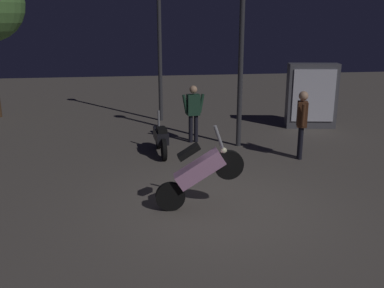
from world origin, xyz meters
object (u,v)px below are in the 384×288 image
object	(u,v)px
motorcycle_pink_foreground	(199,172)
person_bystander_far	(302,119)
motorcycle_black_parked_left	(161,138)
kiosk_billboard	(312,96)
streetlamp_far	(159,20)
person_rider_beside	(193,109)
streetlamp_near	(242,28)

from	to	relation	value
motorcycle_pink_foreground	person_bystander_far	xyz separation A→B (m)	(3.05, 2.71, 0.31)
motorcycle_black_parked_left	kiosk_billboard	xyz separation A→B (m)	(5.11, 2.27, 0.61)
kiosk_billboard	streetlamp_far	bearing A→B (deg)	-10.11
motorcycle_pink_foreground	person_rider_beside	size ratio (longest dim) A/B	1.00
person_rider_beside	streetlamp_far	distance (m)	3.89
motorcycle_black_parked_left	kiosk_billboard	distance (m)	5.62
motorcycle_pink_foreground	kiosk_billboard	size ratio (longest dim) A/B	0.79
person_rider_beside	kiosk_billboard	size ratio (longest dim) A/B	0.79
person_rider_beside	person_bystander_far	bearing A→B (deg)	-135.02
person_rider_beside	person_bystander_far	world-z (taller)	person_bystander_far
person_rider_beside	streetlamp_near	world-z (taller)	streetlamp_near
motorcycle_pink_foreground	streetlamp_near	xyz separation A→B (m)	(1.77, 4.07, 2.50)
motorcycle_black_parked_left	streetlamp_near	bearing A→B (deg)	-81.66
motorcycle_pink_foreground	kiosk_billboard	distance (m)	7.49
motorcycle_black_parked_left	streetlamp_far	world-z (taller)	streetlamp_far
streetlamp_far	kiosk_billboard	distance (m)	5.64
motorcycle_black_parked_left	streetlamp_near	distance (m)	3.62
streetlamp_far	streetlamp_near	bearing A→B (deg)	-60.94
streetlamp_near	kiosk_billboard	bearing A→B (deg)	32.04
kiosk_billboard	streetlamp_near	bearing A→B (deg)	41.36
person_rider_beside	kiosk_billboard	xyz separation A→B (m)	(4.09, 1.24, 0.06)
motorcycle_black_parked_left	streetlamp_far	xyz separation A→B (m)	(0.29, 3.97, 2.99)
streetlamp_near	kiosk_billboard	world-z (taller)	streetlamp_near
person_rider_beside	motorcycle_black_parked_left	bearing A→B (deg)	128.03
motorcycle_black_parked_left	streetlamp_far	bearing A→B (deg)	-7.81
streetlamp_far	motorcycle_pink_foreground	bearing A→B (deg)	-88.68
motorcycle_black_parked_left	motorcycle_pink_foreground	bearing A→B (deg)	-176.33
streetlamp_near	streetlamp_far	world-z (taller)	streetlamp_far
motorcycle_pink_foreground	person_bystander_far	size ratio (longest dim) A/B	0.95
person_bystander_far	kiosk_billboard	xyz separation A→B (m)	(1.59, 3.15, 0.00)
person_bystander_far	streetlamp_near	bearing A→B (deg)	150.54
motorcycle_black_parked_left	kiosk_billboard	size ratio (longest dim) A/B	0.79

